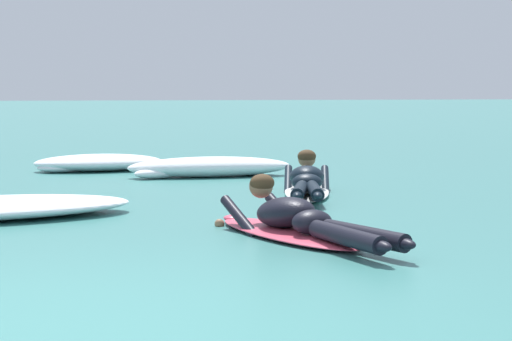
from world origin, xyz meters
name	(u,v)px	position (x,y,z in m)	size (l,w,h in m)	color
ground_plane	(81,167)	(0.00, 10.00, 0.00)	(120.00, 120.00, 0.00)	#387A75
surfer_near	(296,222)	(1.85, 2.57, 0.14)	(1.29, 2.56, 0.54)	#E54C66
surfer_far	(307,183)	(2.61, 5.65, 0.14)	(0.93, 2.54, 0.54)	white
whitewater_mid_left	(99,163)	(0.27, 9.28, 0.11)	(1.99, 1.19, 0.24)	white
whitewater_far_band	(210,167)	(1.77, 8.07, 0.13)	(2.30, 0.85, 0.28)	white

